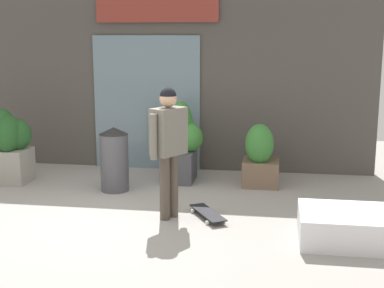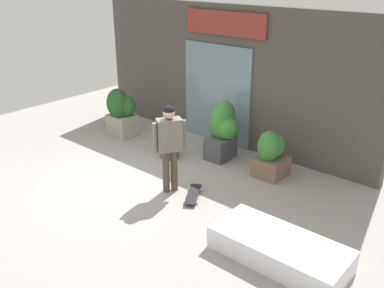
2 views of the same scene
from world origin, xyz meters
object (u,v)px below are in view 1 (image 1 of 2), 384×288
(skateboarder, at_px, (169,139))
(skateboard, at_px, (208,213))
(planter_box_right, at_px, (260,154))
(trash_bin, at_px, (114,159))
(planter_box_mid, at_px, (8,143))
(planter_box_left, at_px, (181,140))

(skateboarder, relative_size, skateboard, 2.22)
(planter_box_right, bearing_deg, skateboarder, -122.00)
(planter_box_right, distance_m, trash_bin, 2.27)
(skateboarder, height_order, trash_bin, skateboarder)
(skateboard, relative_size, planter_box_right, 0.77)
(planter_box_mid, height_order, trash_bin, planter_box_mid)
(planter_box_right, xyz_separation_m, planter_box_mid, (-3.98, -0.48, 0.16))
(skateboarder, distance_m, skateboard, 1.10)
(planter_box_right, distance_m, planter_box_mid, 4.01)
(skateboard, relative_size, planter_box_mid, 0.64)
(planter_box_left, xyz_separation_m, trash_bin, (-0.89, -0.78, -0.18))
(planter_box_left, xyz_separation_m, planter_box_mid, (-2.69, -0.59, -0.02))
(planter_box_mid, bearing_deg, planter_box_left, 12.36)
(planter_box_left, height_order, planter_box_mid, planter_box_left)
(skateboard, relative_size, trash_bin, 0.78)
(planter_box_left, distance_m, planter_box_mid, 2.76)
(planter_box_left, bearing_deg, skateboard, -69.49)
(planter_box_right, bearing_deg, trash_bin, -162.93)
(skateboarder, relative_size, planter_box_mid, 1.41)
(planter_box_right, bearing_deg, skateboard, -109.91)
(skateboard, bearing_deg, trash_bin, -154.22)
(planter_box_left, relative_size, planter_box_right, 1.29)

